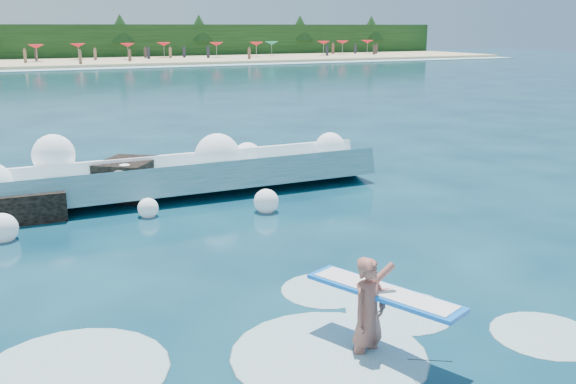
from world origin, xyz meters
The scene contains 11 objects.
ground centered at (0.00, 0.00, 0.00)m, with size 200.00×200.00×0.00m, color #07253B.
beach centered at (0.00, 78.00, 0.20)m, with size 140.00×20.00×0.40m, color tan.
wet_band centered at (0.00, 67.00, 0.04)m, with size 140.00×5.00×0.08m, color silver.
treeline centered at (0.00, 88.00, 2.50)m, with size 140.00×4.00×5.00m, color black.
breaking_wave centered at (-1.66, 7.45, 0.49)m, with size 16.28×2.61×1.40m.
rock_cluster centered at (-3.90, 7.35, 0.39)m, with size 8.10×2.97×1.23m.
surfer_with_board centered at (0.44, -3.07, 0.68)m, with size 1.48×2.98×1.84m.
wave_spray centered at (-1.91, 7.43, 0.92)m, with size 15.08×4.55×1.97m.
surf_foam centered at (-0.91, -2.62, 0.00)m, with size 9.21×5.60×0.15m.
beach_umbrellas centered at (0.15, 79.91, 2.25)m, with size 110.16×6.68×0.50m.
beachgoers centered at (2.88, 75.44, 1.08)m, with size 106.61×13.61×1.93m.
Camera 1 is at (-4.49, -10.41, 4.78)m, focal length 40.00 mm.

